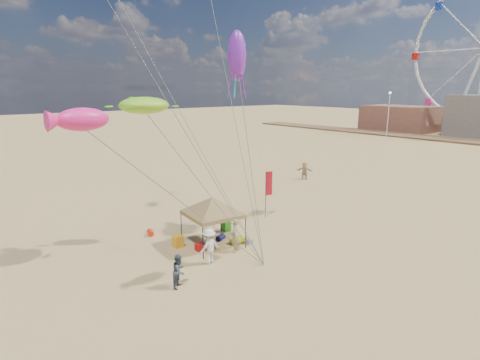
{
  "coord_description": "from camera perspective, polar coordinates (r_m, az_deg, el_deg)",
  "views": [
    {
      "loc": [
        -13.5,
        -13.15,
        8.92
      ],
      "look_at": [
        0.0,
        3.0,
        4.0
      ],
      "focal_mm": 29.61,
      "sensor_mm": 36.0,
      "label": 1
    }
  ],
  "objects": [
    {
      "name": "ground",
      "position": [
        20.85,
        5.42,
        -12.24
      ],
      "size": [
        280.0,
        280.0,
        0.0
      ],
      "primitive_type": "plane",
      "color": "tan",
      "rests_on": "ground"
    },
    {
      "name": "canopy_tent",
      "position": [
        22.37,
        -4.01,
        -2.73
      ],
      "size": [
        5.43,
        5.43,
        3.37
      ],
      "color": "black",
      "rests_on": "ground"
    },
    {
      "name": "feather_flag",
      "position": [
        27.51,
        4.06,
        -0.96
      ],
      "size": [
        0.5,
        0.18,
        3.36
      ],
      "color": "black",
      "rests_on": "ground"
    },
    {
      "name": "cooler_red",
      "position": [
        22.66,
        -5.74,
        -9.57
      ],
      "size": [
        0.54,
        0.38,
        0.38
      ],
      "primitive_type": "cube",
      "color": "#BB0F0F",
      "rests_on": "ground"
    },
    {
      "name": "cooler_blue",
      "position": [
        27.04,
        -2.54,
        -5.69
      ],
      "size": [
        0.54,
        0.38,
        0.38
      ],
      "primitive_type": "cube",
      "color": "#2017BD",
      "rests_on": "ground"
    },
    {
      "name": "bag_navy",
      "position": [
        23.95,
        -2.81,
        -8.26
      ],
      "size": [
        0.69,
        0.54,
        0.36
      ],
      "primitive_type": "cylinder",
      "rotation": [
        0.0,
        1.57,
        0.35
      ],
      "color": "#0E0D3C",
      "rests_on": "ground"
    },
    {
      "name": "bag_orange",
      "position": [
        25.28,
        -12.79,
        -7.41
      ],
      "size": [
        0.54,
        0.69,
        0.36
      ],
      "primitive_type": "cylinder",
      "rotation": [
        0.0,
        1.57,
        1.22
      ],
      "color": "red",
      "rests_on": "ground"
    },
    {
      "name": "chair_green",
      "position": [
        25.39,
        -2.05,
        -6.57
      ],
      "size": [
        0.5,
        0.5,
        0.7
      ],
      "primitive_type": "cube",
      "color": "#288217",
      "rests_on": "ground"
    },
    {
      "name": "chair_yellow",
      "position": [
        23.19,
        -8.95,
        -8.7
      ],
      "size": [
        0.5,
        0.5,
        0.7
      ],
      "primitive_type": "cube",
      "color": "gold",
      "rests_on": "ground"
    },
    {
      "name": "crate_grey",
      "position": [
        23.42,
        1.39,
        -8.87
      ],
      "size": [
        0.34,
        0.3,
        0.28
      ],
      "primitive_type": "cube",
      "color": "gray",
      "rests_on": "ground"
    },
    {
      "name": "beach_cart",
      "position": [
        23.56,
        -0.27,
        -8.56
      ],
      "size": [
        0.9,
        0.5,
        0.24
      ],
      "primitive_type": "cube",
      "color": "#E9FD1C",
      "rests_on": "ground"
    },
    {
      "name": "person_near_a",
      "position": [
        22.05,
        -0.76,
        -8.0
      ],
      "size": [
        0.82,
        0.82,
        1.92
      ],
      "primitive_type": "imported",
      "rotation": [
        0.0,
        0.0,
        3.92
      ],
      "color": "tan",
      "rests_on": "ground"
    },
    {
      "name": "person_near_b",
      "position": [
        18.67,
        -8.76,
        -12.82
      ],
      "size": [
        0.97,
        0.92,
        1.58
      ],
      "primitive_type": "imported",
      "rotation": [
        0.0,
        0.0,
        0.57
      ],
      "color": "#3B4550",
      "rests_on": "ground"
    },
    {
      "name": "person_near_c",
      "position": [
        20.74,
        -4.47,
        -9.52
      ],
      "size": [
        1.27,
        0.81,
        1.88
      ],
      "primitive_type": "imported",
      "rotation": [
        0.0,
        0.0,
        3.23
      ],
      "color": "silver",
      "rests_on": "ground"
    },
    {
      "name": "person_far_c",
      "position": [
        39.83,
        9.27,
        1.33
      ],
      "size": [
        1.36,
        1.62,
        1.75
      ],
      "primitive_type": "imported",
      "rotation": [
        0.0,
        0.0,
        5.33
      ],
      "color": "tan",
      "rests_on": "ground"
    },
    {
      "name": "building_north",
      "position": [
        91.55,
        22.11,
        8.24
      ],
      "size": [
        10.0,
        14.0,
        5.2
      ],
      "primitive_type": "cube",
      "color": "#8C5947",
      "rests_on": "ground"
    },
    {
      "name": "lamp_north",
      "position": [
        78.97,
        20.66,
        9.86
      ],
      "size": [
        0.5,
        0.5,
        8.25
      ],
      "color": "silver",
      "rests_on": "ground"
    },
    {
      "name": "turtle_kite",
      "position": [
        21.1,
        -13.65,
        10.4
      ],
      "size": [
        2.72,
        2.22,
        0.88
      ],
      "primitive_type": "ellipsoid",
      "rotation": [
        0.0,
        0.0,
        -0.04
      ],
      "color": "#85CE23",
      "rests_on": "ground"
    },
    {
      "name": "fish_kite",
      "position": [
        14.93,
        -21.72,
        8.12
      ],
      "size": [
        1.94,
        1.13,
        0.82
      ],
      "primitive_type": "ellipsoid",
      "rotation": [
        0.0,
        0.0,
        -0.12
      ],
      "color": "#FE2483",
      "rests_on": "ground"
    },
    {
      "name": "squid_kite",
      "position": [
        22.96,
        -0.44,
        17.49
      ],
      "size": [
        1.27,
        1.27,
        2.72
      ],
      "primitive_type": "ellipsoid",
      "rotation": [
        0.0,
        0.0,
        0.24
      ],
      "color": "purple",
      "rests_on": "ground"
    }
  ]
}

